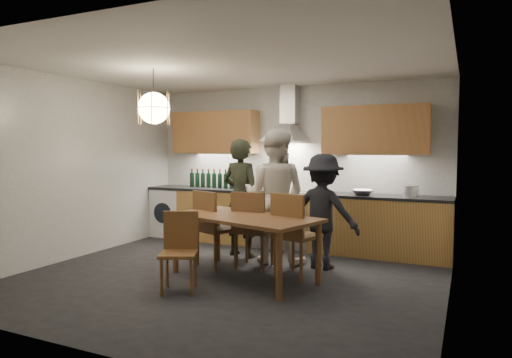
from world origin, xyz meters
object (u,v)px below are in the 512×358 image
at_px(dining_table, 244,223).
at_px(chair_front, 180,245).
at_px(mixing_bowl, 362,192).
at_px(person_right, 323,211).
at_px(stock_pot, 410,192).
at_px(chair_back_left, 211,223).
at_px(person_mid, 275,196).
at_px(wine_bottles, 211,178).
at_px(person_left, 241,198).

height_order(dining_table, chair_front, chair_front).
xyz_separation_m(chair_front, mixing_bowl, (1.51, 2.50, 0.44)).
xyz_separation_m(person_right, stock_pot, (0.99, 0.99, 0.22)).
xyz_separation_m(chair_front, stock_pot, (2.18, 2.56, 0.47)).
relative_size(chair_back_left, person_mid, 0.55).
bearing_deg(dining_table, stock_pot, 62.54).
bearing_deg(chair_back_left, person_right, -137.55).
relative_size(chair_front, mixing_bowl, 2.60).
bearing_deg(chair_front, stock_pot, 24.56).
relative_size(chair_front, person_right, 0.58).
xyz_separation_m(chair_back_left, person_mid, (0.67, 0.59, 0.34)).
height_order(mixing_bowl, stock_pot, stock_pot).
relative_size(stock_pot, wine_bottles, 0.24).
relative_size(person_mid, stock_pot, 8.74).
height_order(dining_table, chair_back_left, chair_back_left).
bearing_deg(wine_bottles, chair_front, -66.50).
bearing_deg(mixing_bowl, chair_front, -121.20).
distance_m(person_left, wine_bottles, 1.42).
distance_m(chair_front, person_right, 1.98).
bearing_deg(mixing_bowl, dining_table, -120.37).
height_order(dining_table, wine_bottles, wine_bottles).
relative_size(chair_back_left, person_right, 0.67).
relative_size(chair_back_left, wine_bottles, 1.17).
bearing_deg(person_mid, chair_front, 67.95).
relative_size(chair_back_left, person_left, 0.59).
bearing_deg(chair_front, wine_bottles, 88.50).
relative_size(person_left, stock_pot, 8.13).
bearing_deg(mixing_bowl, person_mid, -139.00).
height_order(chair_back_left, person_mid, person_mid).
distance_m(dining_table, chair_front, 0.85).
relative_size(person_left, wine_bottles, 1.97).
bearing_deg(mixing_bowl, person_left, -153.60).
distance_m(person_mid, stock_pot, 1.95).
distance_m(person_left, person_right, 1.29).
xyz_separation_m(stock_pot, wine_bottles, (-3.32, 0.08, 0.09)).
distance_m(chair_back_left, mixing_bowl, 2.28).
bearing_deg(chair_front, person_right, 27.67).
bearing_deg(person_mid, chair_back_left, 36.34).
height_order(mixing_bowl, wine_bottles, wine_bottles).
height_order(person_left, person_mid, person_mid).
distance_m(person_right, mixing_bowl, 1.00).
xyz_separation_m(dining_table, chair_front, (-0.46, -0.70, -0.18)).
bearing_deg(person_mid, person_left, -15.43).
distance_m(person_right, wine_bottles, 2.59).
xyz_separation_m(dining_table, person_mid, (0.03, 0.91, 0.24)).
bearing_deg(mixing_bowl, chair_back_left, -138.75).
relative_size(dining_table, stock_pot, 9.46).
bearing_deg(dining_table, mixing_bowl, 74.95).
xyz_separation_m(person_mid, stock_pot, (1.70, 0.95, 0.05)).
xyz_separation_m(person_mid, mixing_bowl, (1.03, 0.89, 0.01)).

